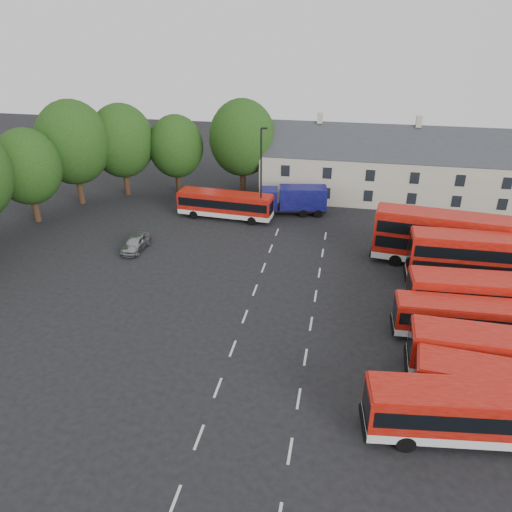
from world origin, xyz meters
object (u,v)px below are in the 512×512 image
object	(u,v)px
lamppost	(261,174)
box_truck	(295,199)
bus_row_a	(476,411)
bus_dd_south	(480,258)
silver_car	(136,243)

from	to	relation	value
lamppost	box_truck	bearing A→B (deg)	47.47
bus_row_a	bus_dd_south	world-z (taller)	bus_dd_south
bus_row_a	silver_car	world-z (taller)	bus_row_a
bus_row_a	lamppost	distance (m)	32.04
bus_dd_south	silver_car	xyz separation A→B (m)	(-30.56, 1.21, -1.92)
bus_row_a	silver_car	size ratio (longest dim) A/B	2.82
bus_row_a	box_truck	size ratio (longest dim) A/B	1.56
bus_dd_south	lamppost	bearing A→B (deg)	153.19
bus_dd_south	lamppost	world-z (taller)	lamppost
bus_row_a	lamppost	size ratio (longest dim) A/B	1.13
bus_row_a	lamppost	bearing A→B (deg)	114.62
bus_row_a	lamppost	world-z (taller)	lamppost
bus_row_a	silver_car	xyz separation A→B (m)	(-27.10, 18.53, -1.24)
box_truck	lamppost	xyz separation A→B (m)	(-3.15, -3.44, 3.72)
bus_dd_south	bus_row_a	bearing A→B (deg)	-101.65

